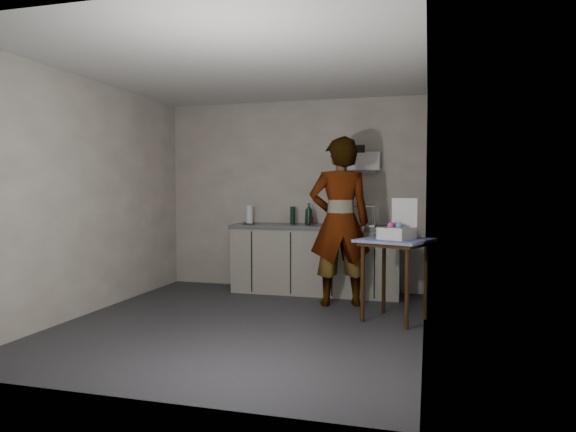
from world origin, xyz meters
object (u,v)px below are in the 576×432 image
(paper_towel, at_px, (249,215))
(dark_bottle, at_px, (293,215))
(soap_bottle, at_px, (309,214))
(side_table, at_px, (395,249))
(dish_rack, at_px, (360,221))
(kitchen_counter, at_px, (316,261))
(soda_can, at_px, (312,221))
(standing_man, at_px, (340,222))
(bakery_box, at_px, (397,230))

(paper_towel, bearing_deg, dark_bottle, 15.31)
(soap_bottle, bearing_deg, paper_towel, -172.16)
(side_table, xyz_separation_m, dark_bottle, (-1.43, 1.23, 0.28))
(side_table, xyz_separation_m, soap_bottle, (-1.20, 1.18, 0.30))
(dark_bottle, bearing_deg, paper_towel, -164.69)
(side_table, xyz_separation_m, dish_rack, (-0.52, 1.17, 0.22))
(soap_bottle, bearing_deg, kitchen_counter, -1.99)
(soap_bottle, height_order, paper_towel, soap_bottle)
(kitchen_counter, relative_size, dish_rack, 6.04)
(soap_bottle, xyz_separation_m, soda_can, (0.04, 0.00, -0.09))
(soda_can, distance_m, paper_towel, 0.84)
(kitchen_counter, distance_m, standing_man, 0.94)
(soda_can, distance_m, bakery_box, 1.70)
(standing_man, relative_size, soap_bottle, 6.94)
(kitchen_counter, xyz_separation_m, paper_towel, (-0.89, -0.11, 0.60))
(soap_bottle, xyz_separation_m, bakery_box, (1.22, -1.21, -0.10))
(soap_bottle, height_order, dish_rack, soap_bottle)
(dark_bottle, relative_size, paper_towel, 0.93)
(standing_man, height_order, soap_bottle, standing_man)
(kitchen_counter, height_order, dark_bottle, dark_bottle)
(dark_bottle, distance_m, paper_towel, 0.58)
(standing_man, bearing_deg, soda_can, -69.96)
(soap_bottle, relative_size, dark_bottle, 1.21)
(kitchen_counter, xyz_separation_m, bakery_box, (1.13, -1.21, 0.53))
(bakery_box, bearing_deg, dish_rack, 141.57)
(standing_man, distance_m, paper_towel, 1.41)
(side_table, bearing_deg, standing_man, 161.85)
(side_table, height_order, dark_bottle, dark_bottle)
(dish_rack, bearing_deg, kitchen_counter, 178.95)
(side_table, height_order, bakery_box, bakery_box)
(kitchen_counter, height_order, side_table, kitchen_counter)
(soap_bottle, xyz_separation_m, dark_bottle, (-0.23, 0.04, -0.03))
(dark_bottle, bearing_deg, kitchen_counter, -8.19)
(side_table, bearing_deg, bakery_box, -26.64)
(dish_rack, bearing_deg, bakery_box, -65.72)
(kitchen_counter, height_order, bakery_box, bakery_box)
(side_table, bearing_deg, paper_towel, 173.24)
(dark_bottle, bearing_deg, side_table, -40.64)
(soda_can, bearing_deg, side_table, -45.64)
(side_table, relative_size, dish_rack, 2.33)
(bakery_box, bearing_deg, kitchen_counter, 160.23)
(side_table, bearing_deg, kitchen_counter, 154.52)
(soap_bottle, distance_m, soda_can, 0.10)
(standing_man, bearing_deg, side_table, 122.58)
(standing_man, bearing_deg, dish_rack, -122.61)
(soda_can, bearing_deg, dish_rack, -1.67)
(soda_can, height_order, bakery_box, bakery_box)
(soda_can, xyz_separation_m, paper_towel, (-0.83, -0.11, 0.06))
(standing_man, distance_m, dish_rack, 0.63)
(soap_bottle, relative_size, dish_rack, 0.77)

